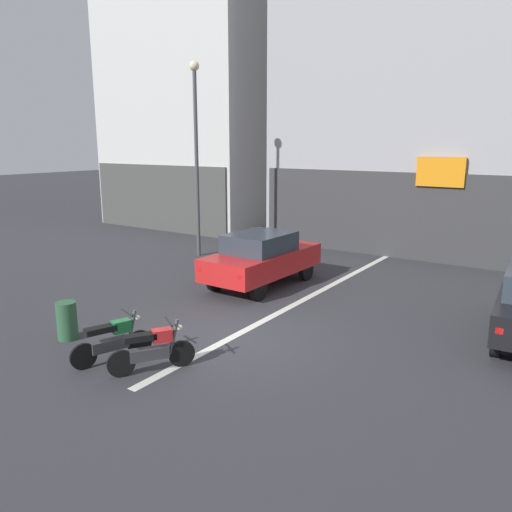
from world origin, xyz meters
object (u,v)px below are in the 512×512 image
(motorcycle_green_row_leftmost, at_px, (113,340))
(trash_bin, at_px, (67,321))
(motorcycle_red_row_left_mid, at_px, (152,349))
(street_lamp, at_px, (196,141))
(car_red_crossing_near, at_px, (262,257))

(motorcycle_green_row_leftmost, distance_m, trash_bin, 1.78)
(motorcycle_green_row_leftmost, xyz_separation_m, trash_bin, (-1.77, 0.23, -0.03))
(motorcycle_red_row_left_mid, bearing_deg, motorcycle_green_row_leftmost, -172.70)
(motorcycle_green_row_leftmost, distance_m, motorcycle_red_row_left_mid, 0.98)
(motorcycle_red_row_left_mid, bearing_deg, trash_bin, 177.83)
(motorcycle_green_row_leftmost, relative_size, trash_bin, 1.88)
(street_lamp, xyz_separation_m, motorcycle_green_row_leftmost, (4.87, -8.34, -3.84))
(motorcycle_red_row_left_mid, relative_size, trash_bin, 1.70)
(motorcycle_green_row_leftmost, bearing_deg, car_red_crossing_near, 95.10)
(car_red_crossing_near, distance_m, motorcycle_green_row_leftmost, 6.23)
(motorcycle_green_row_leftmost, height_order, motorcycle_red_row_left_mid, same)
(car_red_crossing_near, height_order, street_lamp, street_lamp)
(car_red_crossing_near, distance_m, trash_bin, 6.10)
(motorcycle_green_row_leftmost, bearing_deg, street_lamp, 120.29)
(street_lamp, bearing_deg, motorcycle_green_row_leftmost, -59.71)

